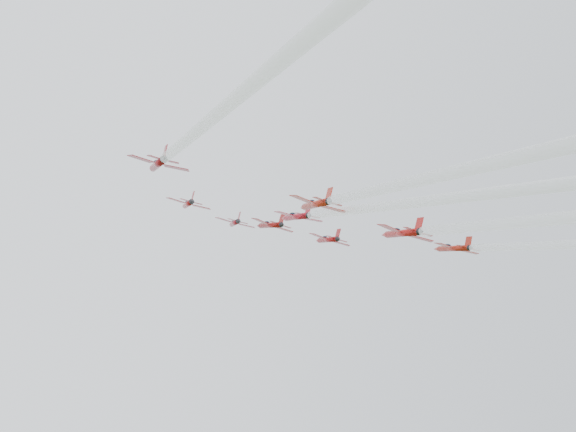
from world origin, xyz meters
name	(u,v)px	position (x,y,z in m)	size (l,w,h in m)	color
jet_lead	(234,223)	(-2.17, 25.40, 155.64)	(9.34, 12.08, 7.21)	maroon
jet_row2_left	(188,204)	(-16.11, 15.34, 150.19)	(9.24, 11.95, 7.14)	maroon
jet_row2_center	(270,225)	(1.91, 14.60, 149.80)	(9.83, 12.71, 7.59)	maroon
jet_row2_right	(327,239)	(15.20, 13.58, 149.24)	(9.69, 12.53, 7.48)	#9B0E11
jet_center	(453,197)	(-1.11, -43.54, 118.24)	(9.38, 90.05, 49.53)	#B11020
jet_rear_farleft	(265,96)	(-29.48, -54.24, 112.44)	(9.13, 87.57, 48.17)	maroon
jet_rear_left	(534,169)	(-5.42, -58.56, 110.10)	(9.37, 89.97, 49.49)	#AD1F10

